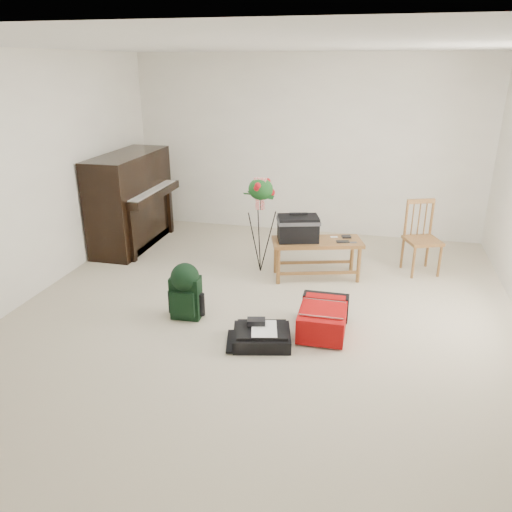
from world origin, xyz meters
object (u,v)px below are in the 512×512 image
(dining_chair, at_px, (423,238))
(red_suitcase, at_px, (323,316))
(piano, at_px, (132,202))
(green_backpack, at_px, (185,288))
(bench, at_px, (304,231))
(black_duffel, at_px, (262,336))
(flower_stand, at_px, (261,226))

(dining_chair, height_order, red_suitcase, dining_chair)
(piano, height_order, red_suitcase, piano)
(piano, xyz_separation_m, green_backpack, (1.47, -1.84, -0.28))
(dining_chair, bearing_deg, red_suitcase, -141.22)
(green_backpack, bearing_deg, bench, 50.78)
(black_duffel, distance_m, flower_stand, 1.75)
(piano, relative_size, bench, 1.37)
(bench, height_order, green_backpack, bench)
(red_suitcase, bearing_deg, bench, 106.79)
(piano, relative_size, red_suitcase, 2.38)
(dining_chair, xyz_separation_m, red_suitcase, (-0.97, -1.69, -0.28))
(green_backpack, relative_size, flower_stand, 0.49)
(piano, relative_size, dining_chair, 1.73)
(piano, bearing_deg, dining_chair, -1.16)
(black_duffel, xyz_separation_m, flower_stand, (-0.39, 1.63, 0.50))
(piano, xyz_separation_m, red_suitcase, (2.81, -1.76, -0.46))
(bench, xyz_separation_m, dining_chair, (1.35, 0.47, -0.13))
(red_suitcase, relative_size, flower_stand, 0.54)
(black_duffel, bearing_deg, red_suitcase, 24.02)
(flower_stand, bearing_deg, red_suitcase, -47.97)
(red_suitcase, relative_size, black_duffel, 1.07)
(black_duffel, relative_size, green_backpack, 1.03)
(dining_chair, height_order, flower_stand, flower_stand)
(dining_chair, relative_size, red_suitcase, 1.37)
(dining_chair, bearing_deg, piano, 157.52)
(bench, bearing_deg, piano, 150.82)
(dining_chair, bearing_deg, black_duffel, -146.79)
(dining_chair, distance_m, black_duffel, 2.57)
(bench, relative_size, red_suitcase, 1.74)
(red_suitcase, distance_m, flower_stand, 1.59)
(flower_stand, bearing_deg, dining_chair, 19.51)
(black_duffel, height_order, green_backpack, green_backpack)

